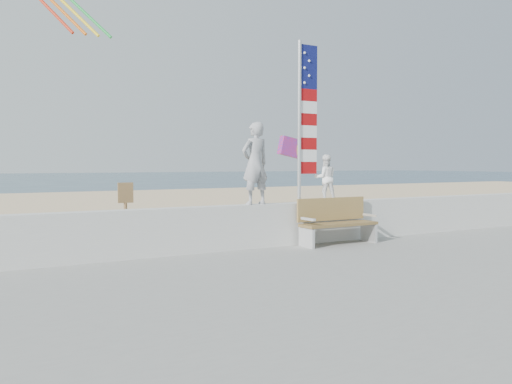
% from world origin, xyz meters
% --- Properties ---
extents(ground, '(220.00, 220.00, 0.00)m').
position_xyz_m(ground, '(0.00, 0.00, 0.00)').
color(ground, '#294153').
rests_on(ground, ground).
extents(sand, '(90.00, 40.00, 0.08)m').
position_xyz_m(sand, '(0.00, 9.00, 0.04)').
color(sand, beige).
rests_on(sand, ground).
extents(boardwalk, '(50.00, 12.40, 0.10)m').
position_xyz_m(boardwalk, '(0.00, -4.00, 0.13)').
color(boardwalk, gray).
rests_on(boardwalk, sand).
extents(seawall, '(30.00, 0.35, 0.90)m').
position_xyz_m(seawall, '(0.00, 2.00, 0.63)').
color(seawall, silver).
rests_on(seawall, boardwalk).
extents(adult, '(0.66, 0.47, 1.71)m').
position_xyz_m(adult, '(0.29, 2.00, 1.94)').
color(adult, '#96979C').
rests_on(adult, seawall).
extents(child, '(0.62, 0.56, 1.05)m').
position_xyz_m(child, '(2.11, 2.00, 1.61)').
color(child, white).
rests_on(child, seawall).
extents(bench, '(1.80, 0.57, 1.00)m').
position_xyz_m(bench, '(2.07, 1.55, 0.69)').
color(bench, brown).
rests_on(bench, boardwalk).
extents(flag, '(0.50, 0.08, 3.50)m').
position_xyz_m(flag, '(1.53, 2.00, 2.99)').
color(flag, silver).
rests_on(flag, seawall).
extents(parafoil_kite, '(0.91, 0.30, 0.61)m').
position_xyz_m(parafoil_kite, '(2.29, 3.47, 2.30)').
color(parafoil_kite, red).
rests_on(parafoil_kite, ground).
extents(sign, '(0.32, 0.07, 1.46)m').
position_xyz_m(sign, '(-2.08, 3.24, 0.94)').
color(sign, olive).
rests_on(sign, sand).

